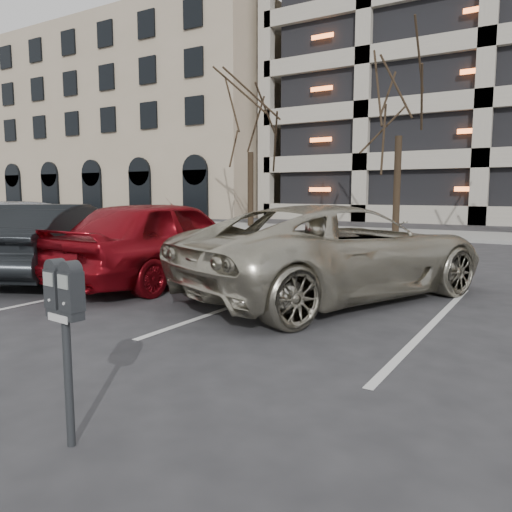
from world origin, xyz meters
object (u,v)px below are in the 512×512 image
at_px(car_red, 165,240).
at_px(car_silver, 33,229).
at_px(tree_b, 401,74).
at_px(car_dark, 57,241).
at_px(parking_meter, 65,308).
at_px(suv_silver, 337,251).
at_px(tree_a, 250,105).

bearing_deg(car_red, car_silver, -9.78).
bearing_deg(car_silver, tree_b, -116.91).
distance_m(tree_b, car_red, 14.32).
bearing_deg(car_dark, parking_meter, 118.54).
bearing_deg(tree_b, suv_silver, -78.24).
bearing_deg(car_silver, tree_a, -86.17).
bearing_deg(parking_meter, car_dark, 149.12).
bearing_deg(suv_silver, car_dark, 33.72).
bearing_deg(tree_a, suv_silver, -52.93).
xyz_separation_m(tree_b, car_silver, (-6.19, -12.18, -5.62)).
xyz_separation_m(tree_b, car_red, (-0.70, -13.18, -5.56)).
height_order(tree_a, parking_meter, tree_a).
distance_m(tree_a, car_silver, 13.21).
distance_m(parking_meter, car_silver, 11.03).
relative_size(car_red, car_silver, 0.92).
relative_size(tree_a, suv_silver, 1.33).
height_order(suv_silver, car_silver, suv_silver).
bearing_deg(suv_silver, parking_meter, 116.07).
bearing_deg(car_dark, tree_a, -98.66).
distance_m(tree_a, tree_b, 7.02).
xyz_separation_m(parking_meter, car_red, (-3.69, 5.11, -0.15)).
height_order(suv_silver, car_red, car_red).
distance_m(tree_b, parking_meter, 19.31).
relative_size(tree_a, car_dark, 1.78).
bearing_deg(parking_meter, car_red, 131.50).
xyz_separation_m(parking_meter, car_silver, (-9.19, 6.11, -0.21)).
relative_size(suv_silver, car_red, 1.27).
relative_size(parking_meter, suv_silver, 0.21).
bearing_deg(tree_b, car_silver, -116.94).
relative_size(tree_b, car_dark, 1.95).
bearing_deg(car_silver, parking_meter, 146.42).
height_order(parking_meter, car_silver, car_silver).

